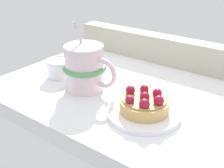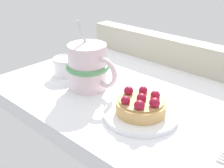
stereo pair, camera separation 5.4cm
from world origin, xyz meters
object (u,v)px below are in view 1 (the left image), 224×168
Objects in this scene: dessert_plate at (144,113)px; sugar_bowl at (60,68)px; coffee_mug at (86,68)px; raspberry_tart at (144,103)px.

dessert_plate is 2.06× the size of sugar_bowl.
dessert_plate is 16.78cm from coffee_mug.
raspberry_tart is at bearing -7.35° from sugar_bowl.
raspberry_tart is at bearing -33.17° from dessert_plate.
raspberry_tart is 25.79cm from sugar_bowl.
coffee_mug reaches higher than sugar_bowl.
raspberry_tart is 1.38× the size of sugar_bowl.
sugar_bowl is at bearing 172.67° from dessert_plate.
coffee_mug is 2.24× the size of sugar_bowl.
dessert_plate is 0.92× the size of coffee_mug.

